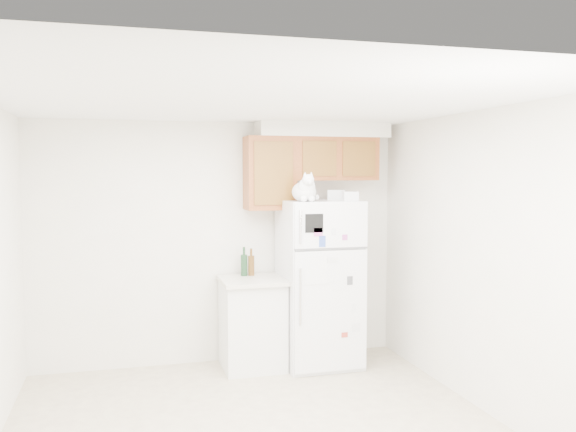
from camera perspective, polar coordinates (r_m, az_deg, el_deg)
name	(u,v)px	position (r m, az deg, el deg)	size (l,w,h in m)	color
room_shell	(271,213)	(4.66, -1.64, 0.27)	(3.84, 4.04, 2.52)	white
refrigerator	(319,283)	(6.30, 2.95, -6.26)	(0.76, 0.78, 1.70)	white
base_counter	(252,323)	(6.27, -3.36, -9.94)	(0.64, 0.64, 0.92)	white
cat	(305,190)	(5.94, 1.61, 2.42)	(0.28, 0.42, 0.29)	white
storage_box_back	(337,195)	(6.37, 4.57, 1.99)	(0.18, 0.13, 0.10)	white
storage_box_front	(350,196)	(6.17, 5.85, 1.87)	(0.15, 0.11, 0.09)	white
bottle_green	(244,261)	(6.30, -4.14, -4.26)	(0.07, 0.07, 0.30)	#19381E
bottle_amber	(251,262)	(6.31, -3.46, -4.31)	(0.07, 0.07, 0.28)	#593814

